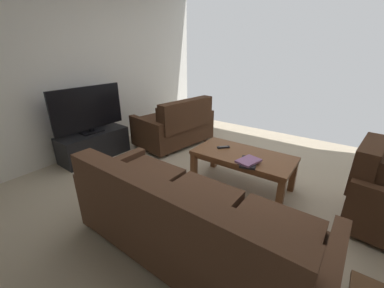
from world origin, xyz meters
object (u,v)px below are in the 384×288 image
Objects in this scene: coffee_table at (243,159)px; flat_tv at (88,109)px; sofa_main at (187,222)px; tv_remote at (223,147)px; book_stack at (248,162)px; tv_stand at (94,145)px; loveseat_near at (176,125)px.

coffee_table is 1.08× the size of flat_tv.
sofa_main is at bearing 162.59° from flat_tv.
flat_tv is 7.50× the size of tv_remote.
tv_stand is at bearing 8.14° from book_stack.
loveseat_near is at bearing -22.02° from coffee_table.
loveseat_near is 1.17× the size of coffee_table.
sofa_main reaches higher than tv_remote.
loveseat_near reaches higher than tv_stand.
flat_tv is at bearing -17.41° from sofa_main.
sofa_main is 2.49m from tv_stand.
book_stack reaches higher than tv_stand.
loveseat_near is 1.32× the size of tv_stand.
tv_remote is at bearing 154.61° from loveseat_near.
tv_stand is 2.46m from book_stack.
loveseat_near is at bearing -120.86° from flat_tv.
sofa_main is at bearing 162.56° from tv_stand.
flat_tv reaches higher than sofa_main.
sofa_main is 1.99× the size of tv_stand.
loveseat_near reaches higher than book_stack.
sofa_main is 2.55m from loveseat_near.
flat_tv is 2.47m from book_stack.
tv_stand is at bearing -76.24° from flat_tv.
coffee_table is 3.59× the size of book_stack.
flat_tv reaches higher than book_stack.
tv_remote is (0.44, -0.23, -0.01)m from book_stack.
book_stack is at bearing 154.00° from loveseat_near.
book_stack is at bearing -92.44° from sofa_main.
tv_remote is (0.29, -0.03, 0.08)m from coffee_table.
flat_tv reaches higher than tv_stand.
coffee_table is (0.10, -1.30, 0.01)m from sofa_main.
loveseat_near is at bearing -25.39° from tv_remote.
sofa_main is 1.38m from tv_remote.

